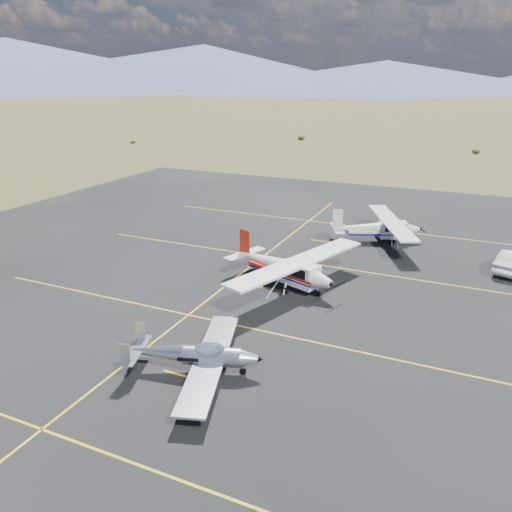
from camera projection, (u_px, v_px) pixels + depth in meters
The scene contains 5 objects.
ground at pixel (270, 354), 25.09m from camera, with size 1600.00×1600.00×0.00m, color #383D1C.
apron at pixel (313, 300), 31.09m from camera, with size 72.00×72.00×0.02m, color black.
aircraft_low_wing at pixel (197, 355), 23.24m from camera, with size 6.37×8.63×1.89m.
aircraft_cessna at pixel (284, 266), 32.93m from camera, with size 8.34×11.77×3.03m.
aircraft_plain at pixel (378, 228), 41.56m from camera, with size 8.01×10.58×2.78m.
Camera 1 is at (8.37, -20.27, 13.18)m, focal length 35.00 mm.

